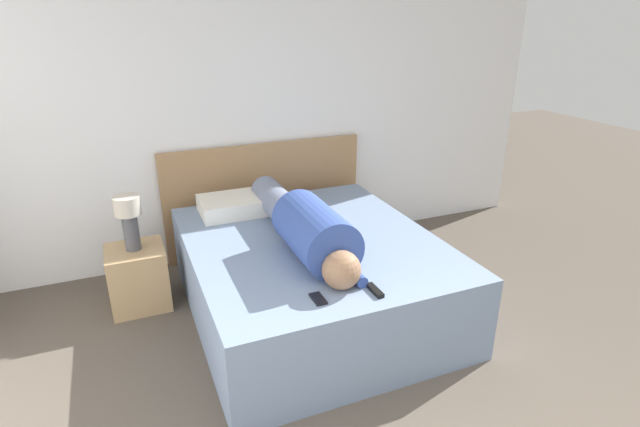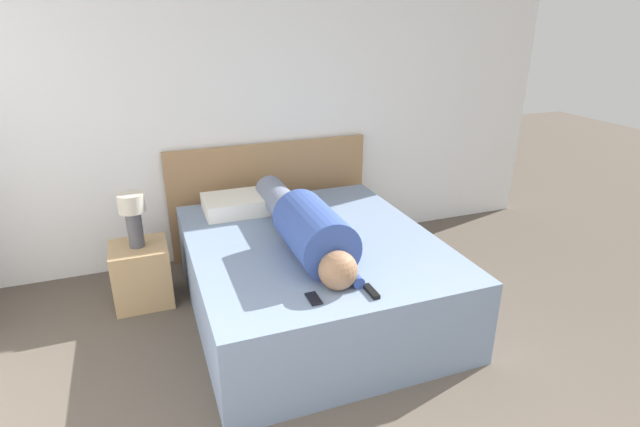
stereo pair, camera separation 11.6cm
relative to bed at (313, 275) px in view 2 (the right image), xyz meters
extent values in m
cube|color=white|center=(-0.15, 1.20, 1.01)|extent=(5.79, 0.06, 2.60)
cube|color=#7589A8|center=(0.00, 0.00, 0.00)|extent=(1.67, 1.95, 0.58)
cube|color=#A37A51|center=(0.00, 1.13, 0.21)|extent=(1.79, 0.04, 1.00)
cube|color=tan|center=(-1.16, 0.57, -0.06)|extent=(0.41, 0.39, 0.46)
cylinder|color=#4C4C51|center=(-1.16, 0.57, 0.31)|extent=(0.11, 0.11, 0.27)
cylinder|color=beige|center=(-1.16, 0.57, 0.51)|extent=(0.19, 0.19, 0.13)
sphere|color=#936B4C|center=(-0.09, -0.67, 0.40)|extent=(0.23, 0.23, 0.23)
cylinder|color=#334C99|center=(-0.09, -0.28, 0.47)|extent=(0.37, 0.65, 0.37)
cylinder|color=slate|center=(-0.09, 0.44, 0.40)|extent=(0.23, 0.78, 0.23)
cylinder|color=#334C99|center=(0.02, -0.62, 0.32)|extent=(0.07, 0.22, 0.07)
cube|color=silver|center=(-0.35, 0.70, 0.35)|extent=(0.59, 0.39, 0.13)
cube|color=black|center=(0.07, -0.80, 0.30)|extent=(0.04, 0.15, 0.02)
cube|color=black|center=(-0.26, -0.75, 0.29)|extent=(0.06, 0.13, 0.01)
camera|label=1|loc=(-1.17, -2.94, 1.76)|focal=28.00mm
camera|label=2|loc=(-1.06, -2.98, 1.76)|focal=28.00mm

